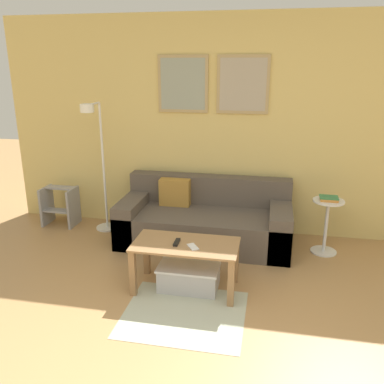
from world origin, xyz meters
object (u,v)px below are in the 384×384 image
couch (205,221)px  floor_lamp (98,163)px  remote_control (177,242)px  cell_phone (193,247)px  coffee_table (186,253)px  book_stack (329,199)px  storage_bin (189,276)px  step_stool (60,205)px  side_table (326,222)px

couch → floor_lamp: size_ratio=1.23×
remote_control → cell_phone: (0.16, -0.05, -0.01)m
coffee_table → book_stack: size_ratio=4.89×
storage_bin → cell_phone: (0.05, -0.08, 0.34)m
storage_bin → cell_phone: size_ratio=4.01×
step_stool → side_table: bearing=-3.2°
book_stack → step_stool: (-3.26, 0.19, -0.37)m
cell_phone → step_stool: step_stool is taller
book_stack → cell_phone: bearing=-139.0°
coffee_table → floor_lamp: bearing=140.0°
storage_bin → floor_lamp: size_ratio=0.35×
side_table → couch: bearing=178.8°
couch → cell_phone: 1.15m
coffee_table → step_stool: (-1.92, 1.22, -0.10)m
book_stack → cell_phone: book_stack is taller
coffee_table → remote_control: size_ratio=6.36×
storage_bin → floor_lamp: 1.85m
couch → storage_bin: bearing=-88.2°
coffee_table → step_stool: 2.27m
coffee_table → cell_phone: cell_phone is taller
couch → floor_lamp: bearing=179.7°
storage_bin → side_table: 1.68m
storage_bin → cell_phone: bearing=-56.6°
coffee_table → remote_control: bearing=-171.5°
side_table → book_stack: 0.27m
storage_bin → step_stool: step_stool is taller
floor_lamp → side_table: bearing=-0.8°
couch → storage_bin: size_ratio=3.46×
floor_lamp → side_table: 2.67m
couch → remote_control: size_ratio=12.92×
storage_bin → remote_control: bearing=-166.8°
couch → cell_phone: bearing=-85.8°
storage_bin → side_table: (1.31, 1.03, 0.25)m
storage_bin → side_table: side_table is taller
storage_bin → cell_phone: 0.35m
floor_lamp → coffee_table: bearing=-40.0°
book_stack → remote_control: size_ratio=1.30×
couch → remote_control: 1.10m
step_stool → remote_control: bearing=-33.9°
couch → step_stool: (-1.91, 0.15, 0.01)m
coffee_table → remote_control: remote_control is taller
book_stack → couch: bearing=178.4°
side_table → step_stool: (-3.26, 0.18, -0.10)m
floor_lamp → book_stack: 2.63m
storage_bin → side_table: size_ratio=0.92×
couch → remote_control: bearing=-94.0°
book_stack → remote_control: 1.77m
side_table → step_stool: 3.26m
book_stack → storage_bin: bearing=-142.2°
couch → side_table: couch is taller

